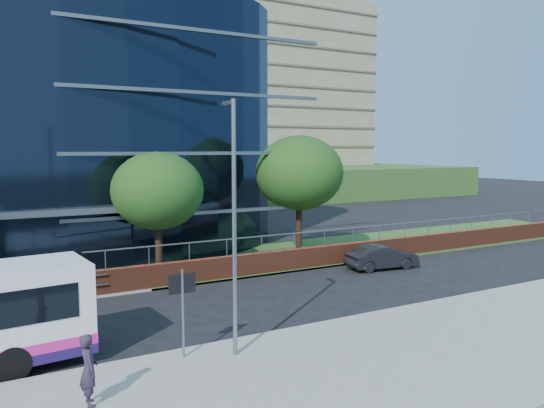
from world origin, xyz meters
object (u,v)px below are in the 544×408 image
tree_dist_e (221,167)px  parked_car (382,257)px  tree_far_d (299,173)px  tree_dist_f (324,167)px  streetlight_east (234,220)px  tree_far_c (158,191)px  street_sign (182,295)px  pedestrian (89,370)px

tree_dist_e → parked_car: (-5.50, -34.69, -3.87)m
tree_far_d → tree_dist_f: bearing=53.1°
tree_dist_e → streetlight_east: size_ratio=0.81×
tree_far_c → tree_dist_e: bearing=61.3°
tree_far_c → tree_far_d: bearing=6.3°
street_sign → tree_far_c: size_ratio=0.43×
street_sign → pedestrian: street_sign is taller
tree_far_c → tree_dist_e: same height
tree_far_c → pedestrian: bearing=-114.5°
street_sign → tree_far_d: (11.50, 11.59, 3.04)m
street_sign → tree_dist_e: tree_dist_e is taller
tree_dist_f → tree_far_d: bearing=-126.9°
pedestrian → tree_far_d: bearing=-48.6°
tree_far_c → tree_dist_e: 35.36m
street_sign → tree_far_c: (2.50, 10.59, 2.39)m
tree_far_d → parked_car: 6.98m
tree_far_c → streetlight_east: 11.22m
tree_dist_e → streetlight_east: 45.85m
tree_far_c → tree_dist_f: bearing=45.0°
parked_car → pedestrian: size_ratio=2.18×
street_sign → tree_dist_f: size_ratio=0.46×
tree_dist_f → parked_car: bearing=-120.4°
tree_dist_e → parked_car: tree_dist_e is taller
pedestrian → tree_far_c: bearing=-25.5°
tree_far_d → streetlight_east: size_ratio=0.93×
tree_far_d → streetlight_east: streetlight_east is taller
tree_dist_f → streetlight_east: 55.74m
tree_dist_e → parked_car: size_ratio=1.60×
street_sign → parked_car: 15.68m
tree_dist_e → tree_far_d: bearing=-104.9°
street_sign → parked_car: size_ratio=0.69×
tree_dist_f → streetlight_east: streetlight_east is taller
tree_dist_e → parked_car: bearing=-99.0°
tree_dist_e → street_sign: bearing=-115.1°
pedestrian → tree_dist_e: bearing=-28.6°
tree_far_c → tree_far_d: tree_far_d is taller
street_sign → parked_car: street_sign is taller
tree_dist_e → tree_dist_f: tree_dist_e is taller
tree_far_d → tree_dist_e: size_ratio=1.14×
tree_far_c → tree_dist_f: tree_far_c is taller
tree_dist_e → pedestrian: size_ratio=3.50×
tree_dist_e → tree_dist_f: bearing=7.1°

